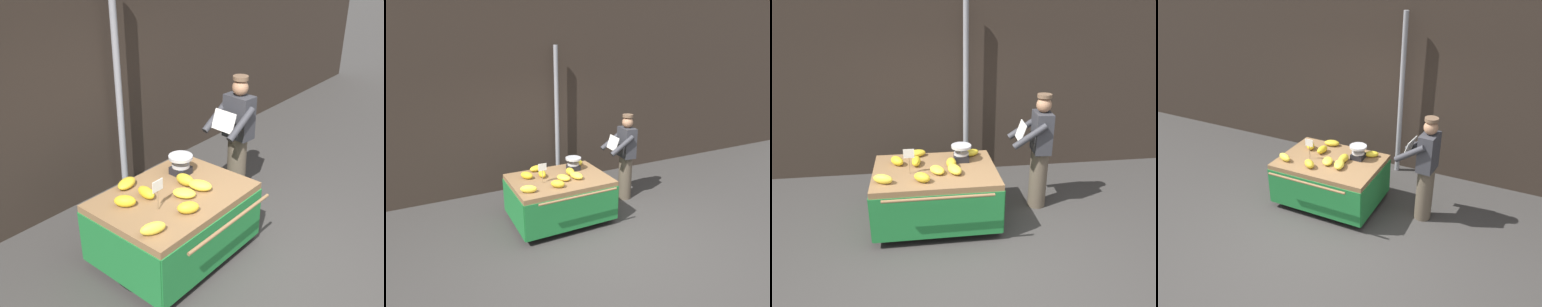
{
  "view_description": "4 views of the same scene",
  "coord_description": "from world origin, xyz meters",
  "views": [
    {
      "loc": [
        -3.43,
        -1.72,
        3.27
      ],
      "look_at": [
        0.01,
        1.18,
        1.09
      ],
      "focal_mm": 41.67,
      "sensor_mm": 36.0,
      "label": 1
    },
    {
      "loc": [
        -2.45,
        -3.65,
        2.88
      ],
      "look_at": [
        -0.05,
        1.11,
        1.17
      ],
      "focal_mm": 30.44,
      "sensor_mm": 36.0,
      "label": 2
    },
    {
      "loc": [
        -0.62,
        -3.34,
        2.79
      ],
      "look_at": [
        -0.02,
        1.14,
        0.98
      ],
      "focal_mm": 33.88,
      "sensor_mm": 36.0,
      "label": 3
    },
    {
      "loc": [
        2.36,
        -3.87,
        3.8
      ],
      "look_at": [
        0.0,
        0.96,
        1.06
      ],
      "focal_mm": 36.94,
      "sensor_mm": 36.0,
      "label": 4
    }
  ],
  "objects": [
    {
      "name": "ground_plane",
      "position": [
        0.0,
        0.0,
        0.0
      ],
      "size": [
        60.0,
        60.0,
        0.0
      ],
      "primitive_type": "plane",
      "color": "#383533"
    },
    {
      "name": "back_wall",
      "position": [
        0.0,
        2.92,
        2.15
      ],
      "size": [
        16.0,
        0.24,
        4.31
      ],
      "primitive_type": "cube",
      "color": "#332821",
      "rests_on": "ground"
    },
    {
      "name": "street_pole",
      "position": [
        0.21,
        2.61,
        1.49
      ],
      "size": [
        0.09,
        0.09,
        2.97
      ],
      "primitive_type": "cylinder",
      "color": "gray",
      "rests_on": "ground"
    },
    {
      "name": "banana_cart",
      "position": [
        -0.42,
        1.08,
        0.59
      ],
      "size": [
        1.66,
        1.4,
        0.8
      ],
      "color": "olive",
      "rests_on": "ground"
    },
    {
      "name": "weighing_scale",
      "position": [
        -0.03,
        1.32,
        0.92
      ],
      "size": [
        0.28,
        0.28,
        0.23
      ],
      "color": "black",
      "rests_on": "banana_cart"
    },
    {
      "name": "price_sign",
      "position": [
        -0.75,
        0.99,
        1.04
      ],
      "size": [
        0.14,
        0.01,
        0.34
      ],
      "color": "#997A51",
      "rests_on": "banana_cart"
    },
    {
      "name": "banana_bunch_0",
      "position": [
        0.14,
        1.48,
        0.85
      ],
      "size": [
        0.26,
        0.22,
        0.1
      ],
      "primitive_type": "ellipsoid",
      "rotation": [
        0.0,
        0.0,
        2.06
      ],
      "color": "yellow",
      "rests_on": "banana_cart"
    },
    {
      "name": "banana_bunch_1",
      "position": [
        -0.19,
        1.12,
        0.86
      ],
      "size": [
        0.14,
        0.24,
        0.13
      ],
      "primitive_type": "ellipsoid",
      "rotation": [
        0.0,
        0.0,
        3.1
      ],
      "color": "gold",
      "rests_on": "banana_cart"
    },
    {
      "name": "banana_bunch_2",
      "position": [
        -0.17,
        0.92,
        0.85
      ],
      "size": [
        0.23,
        0.3,
        0.11
      ],
      "primitive_type": "ellipsoid",
      "rotation": [
        0.0,
        0.0,
        0.32
      ],
      "color": "yellow",
      "rests_on": "banana_cart"
    },
    {
      "name": "banana_bunch_3",
      "position": [
        -0.92,
        1.29,
        0.86
      ],
      "size": [
        0.24,
        0.26,
        0.12
      ],
      "primitive_type": "ellipsoid",
      "rotation": [
        0.0,
        0.0,
        0.62
      ],
      "color": "gold",
      "rests_on": "banana_cart"
    },
    {
      "name": "banana_bunch_4",
      "position": [
        -1.07,
        0.74,
        0.86
      ],
      "size": [
        0.28,
        0.2,
        0.12
      ],
      "primitive_type": "ellipsoid",
      "rotation": [
        0.0,
        0.0,
        1.17
      ],
      "color": "yellow",
      "rests_on": "banana_cart"
    },
    {
      "name": "banana_bunch_5",
      "position": [
        -0.65,
        1.57,
        0.85
      ],
      "size": [
        0.29,
        0.22,
        0.1
      ],
      "primitive_type": "ellipsoid",
      "rotation": [
        0.0,
        0.0,
        1.83
      ],
      "color": "gold",
      "rests_on": "banana_cart"
    },
    {
      "name": "banana_bunch_6",
      "position": [
        -0.39,
        0.95,
        0.84
      ],
      "size": [
        0.25,
        0.29,
        0.09
      ],
      "primitive_type": "ellipsoid",
      "rotation": [
        0.0,
        0.0,
        0.44
      ],
      "color": "yellow",
      "rests_on": "banana_cart"
    },
    {
      "name": "banana_bunch_7",
      "position": [
        -0.6,
        0.72,
        0.86
      ],
      "size": [
        0.26,
        0.24,
        0.12
      ],
      "primitive_type": "ellipsoid",
      "rotation": [
        0.0,
        0.0,
        0.91
      ],
      "color": "gold",
      "rests_on": "banana_cart"
    },
    {
      "name": "banana_bunch_8",
      "position": [
        -0.66,
        1.25,
        0.86
      ],
      "size": [
        0.15,
        0.25,
        0.12
      ],
      "primitive_type": "ellipsoid",
      "rotation": [
        0.0,
        0.0,
        3.02
      ],
      "color": "gold",
      "rests_on": "banana_cart"
    },
    {
      "name": "vendor_person",
      "position": [
        1.1,
        1.32,
        0.87
      ],
      "size": [
        0.6,
        0.55,
        1.71
      ],
      "color": "brown",
      "rests_on": "ground"
    }
  ]
}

